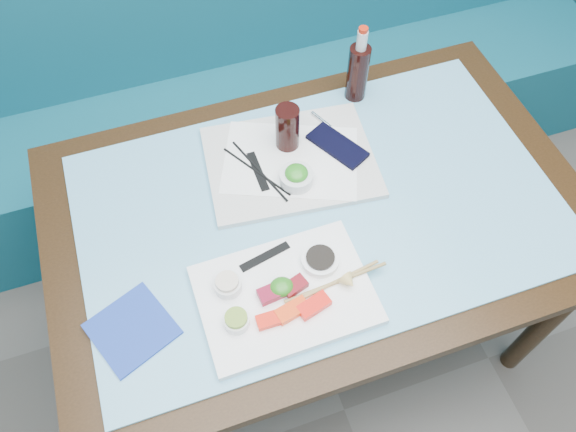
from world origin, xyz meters
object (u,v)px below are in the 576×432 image
object	(u,v)px
dining_table	(318,225)
serving_tray	(291,162)
seaweed_bowl	(296,178)
cola_glass	(287,128)
cola_bottle_body	(358,73)
blue_napkin	(132,329)
booth_bench	(239,94)
sashimi_plate	(285,295)

from	to	relation	value
dining_table	serving_tray	world-z (taller)	serving_tray
serving_tray	dining_table	bearing A→B (deg)	-74.75
dining_table	seaweed_bowl	distance (m)	0.15
cola_glass	cola_bottle_body	distance (m)	0.29
blue_napkin	serving_tray	bearing A→B (deg)	34.11
dining_table	serving_tray	size ratio (longest dim) A/B	3.13
dining_table	serving_tray	bearing A→B (deg)	98.93
dining_table	serving_tray	xyz separation A→B (m)	(-0.02, 0.16, 0.10)
booth_bench	cola_bottle_body	bearing A→B (deg)	-64.28
booth_bench	sashimi_plate	distance (m)	1.14
booth_bench	serving_tray	distance (m)	0.79
booth_bench	serving_tray	size ratio (longest dim) A/B	6.70
cola_glass	serving_tray	bearing A→B (deg)	-100.30
dining_table	blue_napkin	xyz separation A→B (m)	(-0.52, -0.18, 0.09)
booth_bench	sashimi_plate	bearing A→B (deg)	-98.96
dining_table	sashimi_plate	bearing A→B (deg)	-127.90
sashimi_plate	seaweed_bowl	size ratio (longest dim) A/B	4.48
serving_tray	sashimi_plate	bearing A→B (deg)	-104.66
cola_glass	booth_bench	bearing A→B (deg)	88.68
sashimi_plate	blue_napkin	world-z (taller)	sashimi_plate
serving_tray	cola_bottle_body	size ratio (longest dim) A/B	2.58
sashimi_plate	cola_bottle_body	xyz separation A→B (m)	(0.41, 0.55, 0.08)
seaweed_bowl	blue_napkin	xyz separation A→B (m)	(-0.48, -0.26, -0.03)
sashimi_plate	serving_tray	world-z (taller)	sashimi_plate
booth_bench	serving_tray	xyz separation A→B (m)	(-0.02, -0.68, 0.39)
booth_bench	blue_napkin	distance (m)	1.20
seaweed_bowl	cola_bottle_body	distance (m)	0.38
serving_tray	cola_glass	bearing A→B (deg)	86.01
booth_bench	blue_napkin	xyz separation A→B (m)	(-0.52, -1.02, 0.39)
dining_table	blue_napkin	bearing A→B (deg)	-161.02
sashimi_plate	cola_bottle_body	bearing A→B (deg)	53.11
serving_tray	blue_napkin	world-z (taller)	serving_tray
serving_tray	seaweed_bowl	distance (m)	0.08
booth_bench	dining_table	xyz separation A→B (m)	(0.00, -0.84, 0.29)
serving_tray	seaweed_bowl	world-z (taller)	seaweed_bowl
cola_glass	seaweed_bowl	bearing A→B (deg)	-98.75
booth_bench	seaweed_bowl	world-z (taller)	booth_bench
serving_tray	cola_glass	distance (m)	0.09
dining_table	booth_bench	bearing A→B (deg)	90.00
dining_table	sashimi_plate	distance (m)	0.29
dining_table	cola_glass	distance (m)	0.27
seaweed_bowl	cola_glass	world-z (taller)	cola_glass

